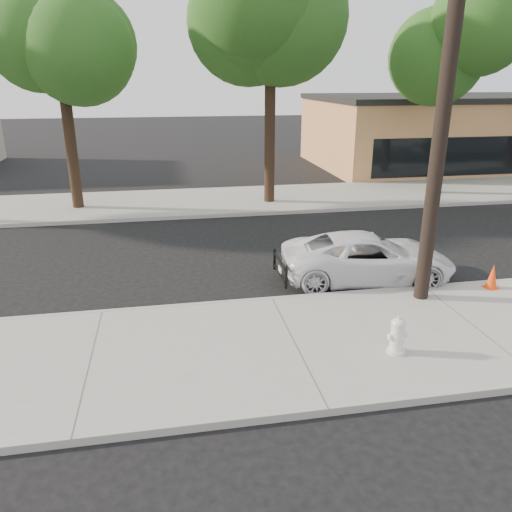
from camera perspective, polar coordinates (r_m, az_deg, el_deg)
name	(u,v)px	position (r m, az deg, el deg)	size (l,w,h in m)	color
ground	(256,272)	(14.16, 0.04, -1.87)	(120.00, 120.00, 0.00)	black
near_sidewalk	(294,345)	(10.34, 4.41, -10.16)	(90.00, 4.40, 0.15)	gray
far_sidewalk	(222,201)	(22.19, -3.95, 6.31)	(90.00, 5.00, 0.15)	gray
curb_near	(272,301)	(12.24, 1.82, -5.11)	(90.00, 0.12, 0.16)	#9E9B93
building_main	(463,132)	(34.44, 22.55, 12.96)	(18.00, 10.00, 4.00)	#BD824E
utility_pole	(444,103)	(11.88, 20.71, 16.02)	(1.40, 0.34, 9.00)	black
tree_b	(64,51)	(21.30, -21.10, 21.06)	(4.34, 4.20, 8.45)	black
tree_c	(277,31)	(21.16, 2.42, 24.33)	(4.96, 4.80, 9.55)	black
tree_d	(459,48)	(24.42, 22.20, 21.12)	(4.50, 4.35, 8.75)	black
police_cruiser	(368,257)	(13.79, 12.63, -0.14)	(2.12, 4.61, 1.28)	white
fire_hydrant	(397,336)	(10.14, 15.84, -8.80)	(0.39, 0.35, 0.73)	silver
traffic_cone	(492,277)	(14.01, 25.40, -2.14)	(0.39, 0.39, 0.63)	#FB440D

